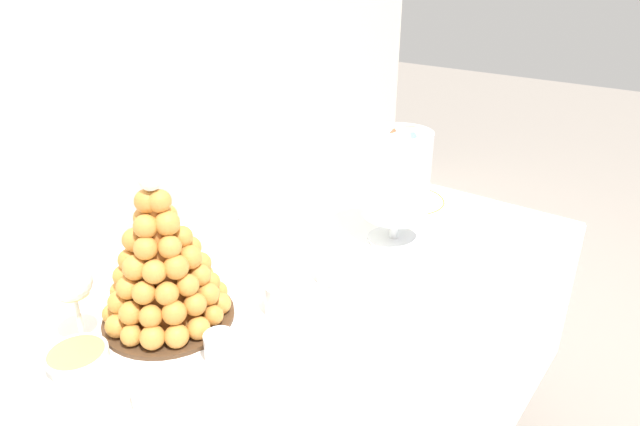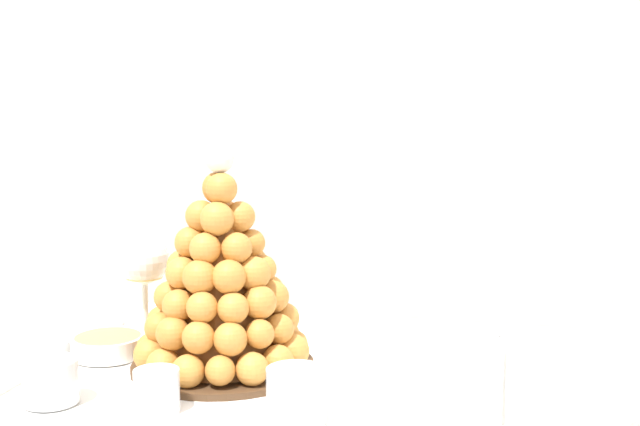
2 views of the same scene
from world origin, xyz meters
TOP-DOWN VIEW (x-y plane):
  - backdrop_wall at (0.00, 1.16)m, footprint 4.80×0.10m
  - serving_tray at (-0.12, 0.05)m, footprint 0.56×0.39m
  - croquembouche at (-0.18, 0.08)m, footprint 0.22×0.22m
  - dessert_cup_left at (-0.32, -0.07)m, footprint 0.06×0.06m
  - dessert_cup_mid_left at (-0.20, -0.07)m, footprint 0.05×0.05m
  - dessert_cup_centre at (-0.05, -0.06)m, footprint 0.06×0.06m
  - dessert_cup_mid_right at (0.09, -0.06)m, footprint 0.05×0.05m
  - creme_brulee_ramekin at (-0.34, 0.10)m, footprint 0.09×0.09m
  - wine_glass at (-0.31, 0.14)m, footprint 0.07×0.07m

SIDE VIEW (x-z plane):
  - serving_tray at x=-0.12m, z-range 0.74..0.76m
  - creme_brulee_ramekin at x=-0.34m, z-range 0.75..0.78m
  - dessert_cup_mid_left at x=-0.20m, z-range 0.75..0.80m
  - dessert_cup_left at x=-0.32m, z-range 0.75..0.80m
  - dessert_cup_mid_right at x=0.09m, z-range 0.75..0.80m
  - dessert_cup_centre at x=-0.05m, z-range 0.75..0.81m
  - croquembouche at x=-0.18m, z-range 0.72..1.00m
  - wine_glass at x=-0.31m, z-range 0.78..0.94m
  - backdrop_wall at x=0.00m, z-range 0.00..2.50m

